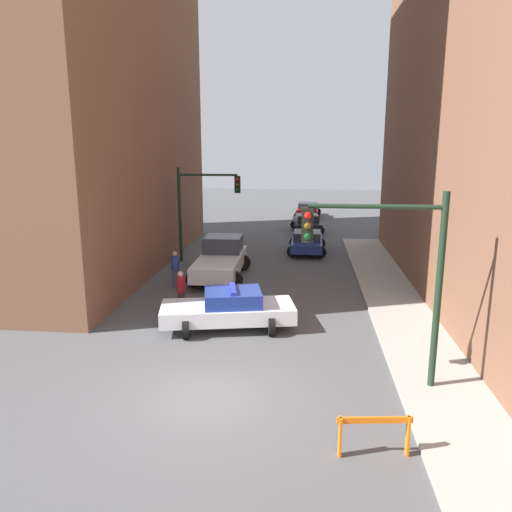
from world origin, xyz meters
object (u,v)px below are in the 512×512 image
object	(u,v)px
traffic_light_near	(394,261)
parked_car_far	(308,210)
police_car	(229,309)
pedestrian_corner	(175,269)
parked_car_near	(307,241)
white_truck	(221,259)
barrier_mid	(374,429)
pedestrian_crossing	(181,291)
parked_car_mid	(307,223)
traffic_light_far	(199,201)

from	to	relation	value
traffic_light_near	parked_car_far	bearing A→B (deg)	93.73
traffic_light_near	police_car	size ratio (longest dim) A/B	1.05
traffic_light_near	pedestrian_corner	distance (m)	12.36
traffic_light_near	parked_car_near	world-z (taller)	traffic_light_near
pedestrian_corner	white_truck	bearing A→B (deg)	89.62
traffic_light_near	barrier_mid	bearing A→B (deg)	-103.44
police_car	parked_car_far	distance (m)	27.81
pedestrian_corner	barrier_mid	size ratio (longest dim) A/B	1.04
parked_car_near	pedestrian_crossing	size ratio (longest dim) A/B	2.61
traffic_light_near	police_car	distance (m)	6.91
police_car	pedestrian_corner	distance (m)	5.90
traffic_light_near	pedestrian_crossing	size ratio (longest dim) A/B	3.13
parked_car_far	barrier_mid	distance (m)	34.77
white_truck	pedestrian_crossing	size ratio (longest dim) A/B	3.26
parked_car_far	pedestrian_crossing	distance (m)	26.63
parked_car_mid	barrier_mid	size ratio (longest dim) A/B	2.80
traffic_light_far	police_car	distance (m)	10.73
traffic_light_near	white_truck	world-z (taller)	traffic_light_near
traffic_light_far	parked_car_mid	size ratio (longest dim) A/B	1.17
pedestrian_crossing	barrier_mid	xyz separation A→B (m)	(6.28, -8.59, -0.24)
white_truck	pedestrian_corner	distance (m)	2.64
traffic_light_far	barrier_mid	world-z (taller)	traffic_light_far
parked_car_mid	traffic_light_near	bearing A→B (deg)	-90.58
white_truck	traffic_light_far	bearing A→B (deg)	118.25
white_truck	parked_car_near	bearing A→B (deg)	54.95
police_car	pedestrian_corner	xyz separation A→B (m)	(-3.24, 4.93, 0.14)
parked_car_mid	pedestrian_crossing	size ratio (longest dim) A/B	2.68
police_car	parked_car_far	bearing A→B (deg)	-17.12
police_car	barrier_mid	distance (m)	8.22
parked_car_near	barrier_mid	world-z (taller)	parked_car_near
pedestrian_corner	parked_car_mid	bearing A→B (deg)	111.04
traffic_light_far	parked_car_near	world-z (taller)	traffic_light_far
traffic_light_near	parked_car_mid	size ratio (longest dim) A/B	1.17
traffic_light_far	pedestrian_corner	size ratio (longest dim) A/B	3.13
traffic_light_near	traffic_light_far	size ratio (longest dim) A/B	1.00
parked_car_near	police_car	bearing A→B (deg)	-100.92
traffic_light_far	pedestrian_crossing	size ratio (longest dim) A/B	3.13
white_truck	pedestrian_crossing	distance (m)	5.39
traffic_light_far	barrier_mid	distance (m)	18.70
pedestrian_crossing	barrier_mid	world-z (taller)	pedestrian_crossing
police_car	parked_car_near	bearing A→B (deg)	-23.32
police_car	barrier_mid	size ratio (longest dim) A/B	3.12
parked_car_near	traffic_light_near	bearing A→B (deg)	-81.62
traffic_light_far	parked_car_far	world-z (taller)	traffic_light_far
pedestrian_crossing	police_car	bearing A→B (deg)	-36.51
parked_car_near	pedestrian_corner	xyz separation A→B (m)	(-6.02, -8.03, 0.19)
parked_car_far	traffic_light_near	bearing A→B (deg)	-83.10
parked_car_mid	parked_car_far	world-z (taller)	same
pedestrian_crossing	pedestrian_corner	size ratio (longest dim) A/B	1.00
barrier_mid	parked_car_far	bearing A→B (deg)	92.17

